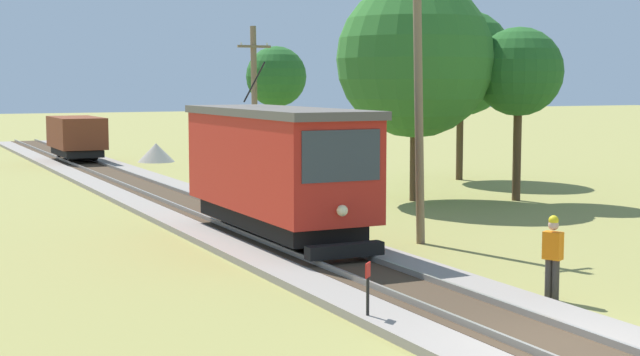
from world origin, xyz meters
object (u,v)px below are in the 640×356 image
utility_pole_near_tram (419,96)px  track_worker (553,253)px  trackside_signal_marker (368,290)px  tree_right_far (415,59)px  tree_left_far (461,63)px  tree_right_near (519,72)px  red_tram (276,166)px  freight_car (76,136)px  gravel_pile (156,153)px  utility_pole_mid (255,109)px  tree_left_near (276,77)px

utility_pole_near_tram → track_worker: (-1.17, -7.18, -3.17)m
track_worker → trackside_signal_marker: bearing=-24.5°
utility_pole_near_tram → tree_right_far: size_ratio=0.97×
trackside_signal_marker → tree_left_far: tree_left_far is taller
tree_right_near → red_tram: bearing=-158.3°
freight_car → red_tram: bearing=-90.0°
gravel_pile → trackside_signal_marker: bearing=-99.7°
gravel_pile → track_worker: (-1.86, -36.53, 0.45)m
trackside_signal_marker → gravel_pile: trackside_signal_marker is taller
freight_car → tree_left_far: (14.47, -16.17, 3.88)m
tree_right_near → gravel_pile: bearing=108.5°
gravel_pile → track_worker: track_worker is taller
tree_right_far → gravel_pile: bearing=100.9°
utility_pole_mid → tree_right_far: 6.78m
utility_pole_mid → trackside_signal_marker: utility_pole_mid is taller
utility_pole_near_tram → track_worker: size_ratio=4.55×
freight_car → gravel_pile: bearing=-6.1°
red_tram → freight_car: bearing=90.0°
utility_pole_near_tram → gravel_pile: bearing=88.6°
utility_pole_mid → tree_right_near: (8.41, -6.01, 1.43)m
utility_pole_mid → gravel_pile: 17.26m
track_worker → tree_right_near: bearing=-150.6°
utility_pole_mid → red_tram: bearing=-108.8°
red_tram → gravel_pile: red_tram is taller
tree_left_near → tree_right_near: size_ratio=1.05×
trackside_signal_marker → tree_right_near: (13.99, 13.59, 4.24)m
gravel_pile → tree_right_near: (7.71, -23.00, 4.37)m
tree_right_far → utility_pole_mid: bearing=137.6°
utility_pole_near_tram → tree_left_near: 36.47m
utility_pole_mid → track_worker: 19.73m
gravel_pile → track_worker: bearing=-92.9°
tree_left_near → tree_right_near: tree_left_near is taller
utility_pole_near_tram → tree_right_near: bearing=37.1°
tree_left_near → track_worker: bearing=-105.6°
red_tram → utility_pole_mid: size_ratio=1.26×
tree_left_far → tree_left_near: bearing=90.6°
freight_car → trackside_signal_marker: 37.12m
track_worker → tree_right_far: (5.96, 15.16, 4.43)m
red_tram → tree_left_far: size_ratio=1.08×
track_worker → utility_pole_near_tram: bearing=-124.6°
utility_pole_mid → tree_left_far: size_ratio=0.86×
red_tram → track_worker: red_tram is taller
tree_right_near → tree_right_far: tree_right_far is taller
tree_right_near → trackside_signal_marker: bearing=-135.8°
trackside_signal_marker → freight_car: bearing=87.1°
freight_car → tree_left_near: size_ratio=0.75×
trackside_signal_marker → gravel_pile: (6.27, 36.59, -0.13)m
freight_car → tree_left_far: 22.04m
track_worker → tree_left_far: size_ratio=0.23×
tree_left_near → tree_right_far: size_ratio=0.83×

